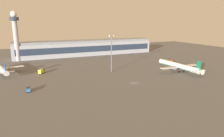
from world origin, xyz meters
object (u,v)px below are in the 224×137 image
Objects in this scene: airplane_mid_apron at (179,66)px; maintenance_van at (171,60)px; control_tower at (16,33)px; catering_truck at (41,71)px; airplane_taxiway_distant at (0,68)px; apron_light_central at (111,51)px; baggage_tractor at (28,89)px.

maintenance_van is at bearing 57.67° from airplane_mid_apron.
control_tower is 145.25m from airplane_mid_apron.
airplane_mid_apron is 7.06× the size of catering_truck.
airplane_taxiway_distant is 140.22m from maintenance_van.
catering_truck is 51.64m from apron_light_central.
maintenance_van is (128.89, -60.35, -24.75)m from control_tower.
control_tower reaches higher than airplane_mid_apron.
catering_truck is at bearing 158.03° from airplane_mid_apron.
airplane_taxiway_distant is at bearing 109.78° from baggage_tractor.
airplane_mid_apron reaches higher than catering_truck.
airplane_taxiway_distant reaches higher than maintenance_van.
baggage_tractor is 0.70× the size of catering_truck.
catering_truck reaches higher than baggage_tractor.
apron_light_central reaches higher than airplane_taxiway_distant.
apron_light_central is (-45.68, 19.78, 11.07)m from airplane_mid_apron.
maintenance_van is at bearing -20.02° from airplane_taxiway_distant.
airplane_taxiway_distant is (-10.76, -48.02, -22.07)m from control_tower.
airplane_mid_apron reaches higher than baggage_tractor.
baggage_tractor is at bearing -86.58° from control_tower.
control_tower is 65.41m from catering_truck.
apron_light_central is at bearing 16.28° from catering_truck.
apron_light_central reaches higher than catering_truck.
control_tower is 1.70× the size of apron_light_central.
baggage_tractor is at bearing -86.12° from airplane_taxiway_distant.
maintenance_van is (139.65, -12.33, -2.69)m from airplane_taxiway_distant.
apron_light_central is (-65.99, -13.85, 14.00)m from maintenance_van.
catering_truck is at bearing -37.02° from airplane_taxiway_distant.
control_tower is 1.07× the size of airplane_mid_apron.
control_tower is at bearing 130.29° from apron_light_central.
airplane_taxiway_distant is 8.75× the size of maintenance_van.
apron_light_central is at bearing 155.39° from airplane_mid_apron.
airplane_mid_apron is 10.14× the size of baggage_tractor.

